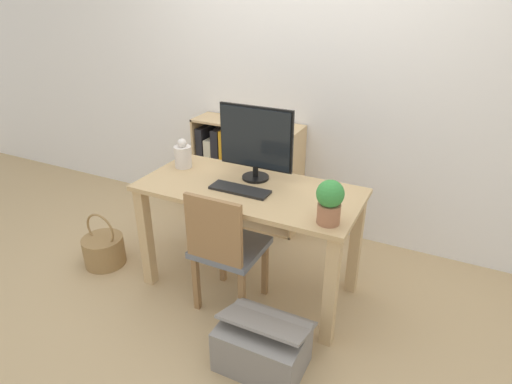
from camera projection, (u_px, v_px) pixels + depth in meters
name	position (u px, v px, depth m)	size (l,w,h in m)	color
ground_plane	(250.00, 285.00, 2.97)	(10.00, 10.00, 0.00)	tan
wall_back	(308.00, 71.00, 3.19)	(8.00, 0.05, 2.60)	white
desk	(249.00, 208.00, 2.71)	(1.39, 0.65, 0.75)	tan
monitor	(256.00, 140.00, 2.66)	(0.50, 0.17, 0.47)	black
keyboard	(240.00, 190.00, 2.60)	(0.38, 0.12, 0.02)	black
vase	(183.00, 155.00, 2.91)	(0.12, 0.12, 0.20)	silver
potted_plant	(330.00, 201.00, 2.20)	(0.15, 0.15, 0.24)	#9E6647
chair	(225.00, 247.00, 2.58)	(0.40, 0.40, 0.83)	slate
bookshelf	(229.00, 170.00, 3.66)	(0.91, 0.28, 0.90)	tan
basket	(104.00, 250.00, 3.16)	(0.30, 0.30, 0.42)	#997547
storage_box	(262.00, 345.00, 2.29)	(0.47, 0.38, 0.33)	gray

